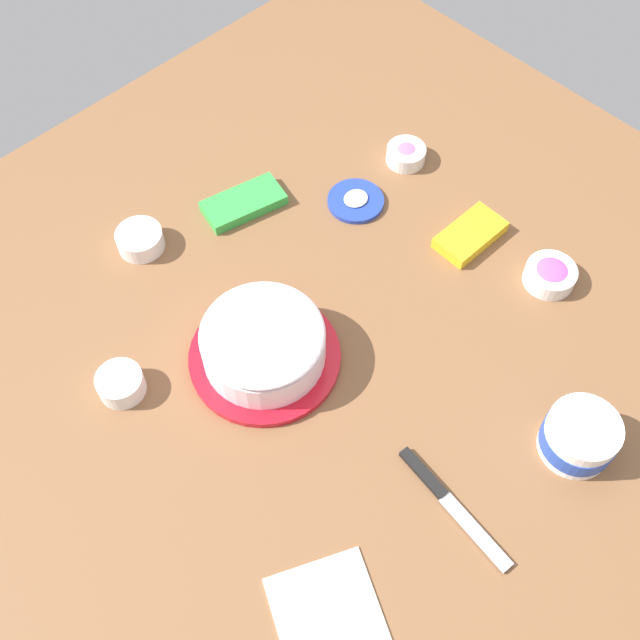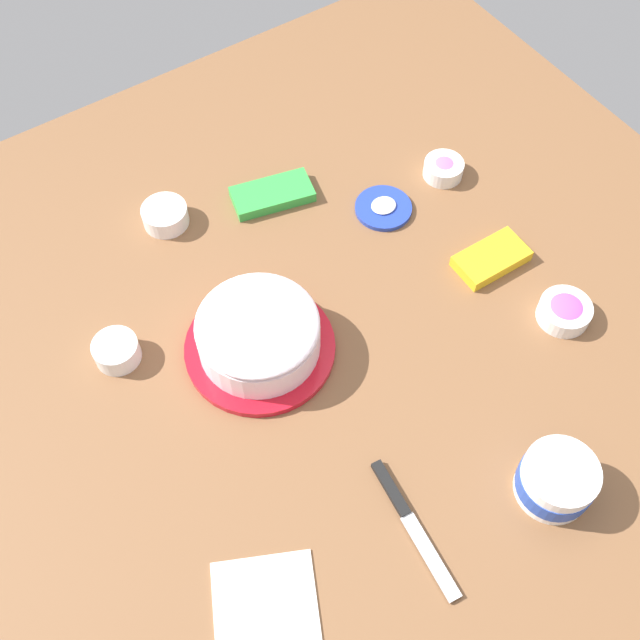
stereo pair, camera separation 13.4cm
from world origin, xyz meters
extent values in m
plane|color=brown|center=(0.00, 0.00, 0.00)|extent=(1.54, 1.54, 0.00)
cylinder|color=red|center=(0.17, -0.04, 0.01)|extent=(0.26, 0.26, 0.01)
cylinder|color=brown|center=(0.17, -0.04, 0.04)|extent=(0.19, 0.19, 0.05)
cylinder|color=white|center=(0.17, -0.04, 0.04)|extent=(0.21, 0.21, 0.06)
ellipsoid|color=white|center=(0.17, -0.04, 0.08)|extent=(0.21, 0.21, 0.04)
cylinder|color=white|center=(-0.08, 0.43, 0.04)|extent=(0.12, 0.12, 0.08)
cylinder|color=#2347B2|center=(-0.08, 0.43, 0.04)|extent=(0.12, 0.12, 0.04)
cylinder|color=white|center=(-0.08, 0.43, 0.07)|extent=(0.10, 0.10, 0.01)
cylinder|color=#233DAD|center=(-0.20, -0.18, 0.01)|extent=(0.11, 0.11, 0.01)
ellipsoid|color=white|center=(-0.20, -0.18, 0.01)|extent=(0.05, 0.04, 0.01)
cube|color=silver|center=(0.14, 0.41, 0.01)|extent=(0.04, 0.14, 0.00)
cube|color=black|center=(0.13, 0.29, 0.01)|extent=(0.03, 0.10, 0.01)
cylinder|color=white|center=(0.38, -0.16, 0.02)|extent=(0.08, 0.08, 0.04)
cylinder|color=green|center=(0.38, -0.16, 0.02)|extent=(0.07, 0.07, 0.01)
ellipsoid|color=green|center=(0.38, -0.16, 0.03)|extent=(0.06, 0.06, 0.02)
cylinder|color=white|center=(0.17, -0.38, 0.02)|extent=(0.09, 0.09, 0.04)
cylinder|color=orange|center=(0.17, -0.38, 0.02)|extent=(0.07, 0.07, 0.01)
ellipsoid|color=orange|center=(0.17, -0.38, 0.03)|extent=(0.06, 0.06, 0.02)
cylinder|color=white|center=(-0.32, 0.20, 0.02)|extent=(0.09, 0.09, 0.03)
cylinder|color=#B251C6|center=(-0.32, 0.20, 0.02)|extent=(0.08, 0.08, 0.01)
ellipsoid|color=#B251C6|center=(-0.32, 0.20, 0.03)|extent=(0.07, 0.07, 0.02)
cylinder|color=white|center=(-0.35, -0.19, 0.02)|extent=(0.08, 0.08, 0.03)
cylinder|color=pink|center=(-0.35, -0.19, 0.02)|extent=(0.07, 0.07, 0.01)
ellipsoid|color=pink|center=(-0.35, -0.19, 0.03)|extent=(0.06, 0.06, 0.02)
cube|color=green|center=(-0.03, -0.32, 0.01)|extent=(0.17, 0.11, 0.02)
cube|color=yellow|center=(-0.29, 0.04, 0.01)|extent=(0.14, 0.08, 0.02)
cube|color=white|center=(0.38, 0.34, 0.00)|extent=(0.20, 0.20, 0.01)
camera|label=1|loc=(0.56, 0.51, 1.17)|focal=43.75mm
camera|label=2|loc=(0.46, 0.59, 1.17)|focal=43.75mm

